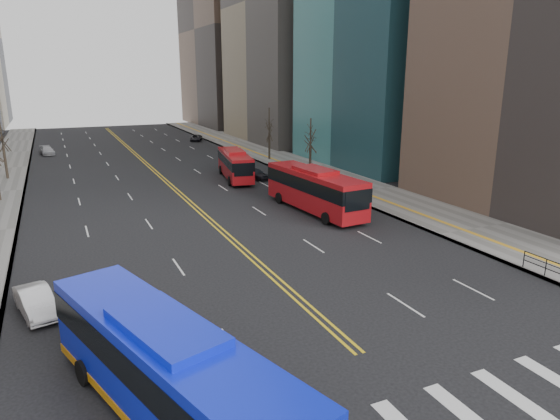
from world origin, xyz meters
name	(u,v)px	position (x,y,z in m)	size (l,w,h in m)	color
sidewalk_right	(302,167)	(17.50, 45.00, 0.07)	(7.00, 130.00, 0.15)	slate
centerline	(148,165)	(0.00, 55.00, 0.01)	(0.55, 100.00, 0.01)	gold
street_trees	(102,153)	(-7.18, 34.55, 4.87)	(35.20, 47.20, 7.60)	#2F251C
blue_bus	(168,372)	(-8.23, 4.00, 1.98)	(6.56, 13.29, 3.78)	#0E20D8
red_bus_near	(315,188)	(9.03, 25.94, 2.09)	(3.68, 12.14, 3.77)	#AE1217
red_bus_far	(235,163)	(7.40, 41.73, 1.84)	(4.07, 10.56, 3.29)	#AE1217
car_white	(36,302)	(-12.50, 14.70, 0.66)	(1.40, 4.00, 1.32)	silver
car_dark_mid	(255,174)	(9.42, 40.67, 0.63)	(1.49, 3.70, 1.26)	black
car_silver	(47,151)	(-11.89, 69.81, 0.60)	(1.67, 4.12, 1.20)	#AAAAB0
car_dark_far	(196,138)	(12.16, 75.98, 0.54)	(1.79, 3.89, 1.08)	black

